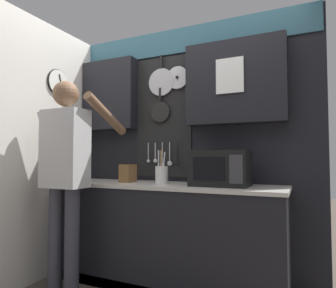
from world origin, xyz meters
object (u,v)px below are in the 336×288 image
object	(u,v)px
microwave	(221,168)
utensil_crock	(162,174)
person	(66,164)
knife_block	(128,173)

from	to	relation	value
microwave	utensil_crock	bearing A→B (deg)	179.79
microwave	utensil_crock	distance (m)	0.55
microwave	person	size ratio (longest dim) A/B	0.26
knife_block	person	xyz separation A→B (m)	(-0.30, -0.51, 0.09)
utensil_crock	person	xyz separation A→B (m)	(-0.66, -0.51, 0.09)
knife_block	person	size ratio (longest dim) A/B	0.14
knife_block	person	distance (m)	0.60
microwave	knife_block	world-z (taller)	microwave
microwave	person	xyz separation A→B (m)	(-1.21, -0.51, 0.03)
utensil_crock	microwave	bearing A→B (deg)	-0.21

